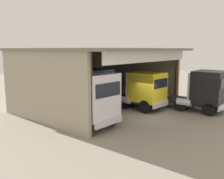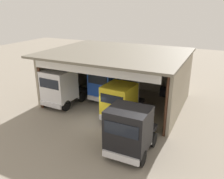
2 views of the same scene
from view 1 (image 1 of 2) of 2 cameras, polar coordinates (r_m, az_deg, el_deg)
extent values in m
plane|color=gray|center=(19.33, 7.71, -6.22)|extent=(80.00, 80.00, 0.00)
cube|color=#9E937F|center=(24.99, -11.07, 3.18)|extent=(12.33, 0.24, 5.07)
cube|color=#9E937F|center=(17.54, -16.48, 0.35)|extent=(0.24, 9.46, 5.07)
cube|color=#9E937F|center=(26.49, 6.00, 3.65)|extent=(0.24, 9.46, 5.07)
cube|color=#6E6759|center=(21.05, -1.79, 9.39)|extent=(12.93, 10.63, 0.20)
cylinder|color=#4C2D1E|center=(14.23, -5.05, -1.35)|extent=(0.24, 0.24, 5.07)
cylinder|color=#4C2D1E|center=(24.09, 14.87, 2.81)|extent=(0.24, 0.24, 5.07)
cube|color=white|center=(18.39, 9.30, 7.86)|extent=(11.10, 0.12, 0.90)
cube|color=white|center=(15.92, -4.28, -1.35)|extent=(2.69, 2.65, 2.89)
cube|color=black|center=(14.95, -0.85, -0.07)|extent=(2.19, 0.16, 0.87)
cube|color=silver|center=(15.40, -0.75, -7.62)|extent=(2.46, 0.27, 0.44)
cube|color=#232326|center=(17.68, -8.66, -5.37)|extent=(2.10, 3.64, 0.36)
cylinder|color=silver|center=(17.74, -4.79, -0.66)|extent=(0.18, 0.18, 3.13)
cylinder|color=silver|center=(16.25, -10.71, -1.73)|extent=(0.18, 0.18, 3.13)
cylinder|color=silver|center=(16.72, -11.07, -5.88)|extent=(0.61, 1.22, 0.56)
cylinder|color=black|center=(16.78, -0.18, -6.71)|extent=(0.35, 1.06, 1.04)
cylinder|color=black|center=(15.23, -5.96, -8.47)|extent=(0.35, 1.06, 1.04)
cylinder|color=black|center=(18.45, -5.92, -5.26)|extent=(0.35, 1.06, 1.04)
cylinder|color=black|center=(17.05, -11.60, -6.65)|extent=(0.35, 1.06, 1.04)
cube|color=#1E47B7|center=(20.36, -4.28, 0.87)|extent=(2.60, 2.64, 2.76)
cube|color=black|center=(19.39, -1.72, 1.90)|extent=(2.08, 0.19, 0.83)
cube|color=silver|center=(19.73, -1.63, -3.76)|extent=(2.33, 0.31, 0.44)
cube|color=#232326|center=(21.82, -7.20, -2.46)|extent=(2.02, 3.10, 0.36)
cylinder|color=silver|center=(22.16, -4.68, 0.65)|extent=(0.18, 0.18, 2.55)
cylinder|color=silver|center=(20.75, -9.13, -0.05)|extent=(0.18, 0.18, 2.55)
cylinder|color=silver|center=(20.89, -8.97, -2.71)|extent=(0.63, 1.23, 0.56)
cylinder|color=black|center=(21.05, -1.16, -3.33)|extent=(0.37, 1.08, 1.07)
cylinder|color=black|center=(19.60, -5.50, -4.34)|extent=(0.37, 1.08, 1.07)
cylinder|color=black|center=(22.55, -5.11, -2.50)|extent=(0.37, 1.08, 1.07)
cylinder|color=black|center=(21.20, -9.40, -3.37)|extent=(0.37, 1.08, 1.07)
cube|color=yellow|center=(20.89, 8.32, 0.61)|extent=(2.48, 2.71, 2.45)
cube|color=black|center=(20.14, 11.44, 1.43)|extent=(1.99, 0.17, 0.73)
cube|color=silver|center=(20.44, 11.35, -3.45)|extent=(2.23, 0.29, 0.44)
cube|color=#232326|center=(22.24, 4.09, -2.16)|extent=(1.95, 3.62, 0.36)
cylinder|color=silver|center=(22.57, 6.77, 1.00)|extent=(0.18, 0.18, 2.71)
cylinder|color=silver|center=(20.91, 3.43, 0.38)|extent=(0.18, 0.18, 2.71)
cylinder|color=silver|center=(21.23, 2.97, -2.38)|extent=(0.63, 1.23, 0.56)
cylinder|color=black|center=(21.74, 10.86, -3.06)|extent=(0.36, 1.10, 1.09)
cylinder|color=black|center=(20.06, 7.81, -4.03)|extent=(0.36, 1.10, 1.09)
cylinder|color=black|center=(23.07, 5.65, -2.21)|extent=(0.36, 1.10, 1.09)
cylinder|color=black|center=(21.50, 2.40, -3.03)|extent=(0.36, 1.10, 1.09)
cube|color=black|center=(21.49, 21.87, 0.52)|extent=(2.58, 2.29, 2.67)
cube|color=silver|center=(21.44, 24.66, -3.60)|extent=(2.44, 0.18, 0.44)
cube|color=#232326|center=(22.36, 17.02, -2.55)|extent=(1.94, 3.46, 0.36)
cylinder|color=silver|center=(23.01, 19.66, 0.70)|extent=(0.18, 0.18, 2.78)
cylinder|color=silver|center=(20.87, 17.52, -0.04)|extent=(0.18, 0.18, 2.78)
cylinder|color=silver|center=(21.18, 16.59, -2.85)|extent=(0.57, 1.20, 0.56)
cylinder|color=black|center=(22.72, 23.59, -3.21)|extent=(0.31, 1.04, 1.04)
cylinder|color=black|center=(20.59, 21.85, -4.35)|extent=(0.31, 1.04, 1.04)
cylinder|color=black|center=(23.43, 18.05, -2.51)|extent=(0.31, 1.04, 1.04)
cylinder|color=black|center=(21.38, 15.84, -3.53)|extent=(0.31, 1.04, 1.04)
cylinder|color=gold|center=(27.68, -3.20, -0.38)|extent=(0.58, 0.58, 0.93)
cube|color=black|center=(27.13, -2.97, -0.51)|extent=(0.90, 0.60, 1.00)
camera|label=2|loc=(26.13, 53.98, 15.04)|focal=37.53mm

